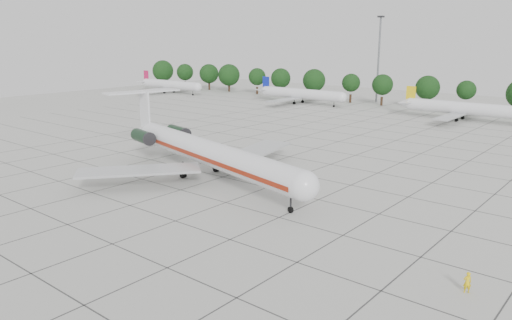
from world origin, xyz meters
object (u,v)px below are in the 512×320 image
Objects in this scene: ground_crew at (467,282)px; floodlight_mast at (379,54)px; bg_airliner_a at (170,85)px; main_airliner at (202,150)px; bg_airliner_b at (301,94)px; bg_airliner_c at (464,109)px.

floodlight_mast is (-59.21, 103.99, 13.42)m from ground_crew.
bg_airliner_a is at bearing -69.21° from ground_crew.
main_airliner is 1.75× the size of floodlight_mast.
ground_crew is 149.60m from bg_airliner_a.
bg_airliner_a is 1.00× the size of bg_airliner_b.
bg_airliner_c is 39.77m from floodlight_mast.
bg_airliner_a is (-86.52, 69.20, -0.83)m from main_airliner.
bg_airliner_c is at bearing 2.32° from bg_airliner_a.
bg_airliner_c reaches higher than ground_crew.
floodlight_mast reaches higher than main_airliner.
main_airliner reaches higher than bg_airliner_a.
bg_airliner_a is at bearing -160.26° from floodlight_mast.
bg_airliner_a reaches higher than ground_crew.
bg_airliner_a is at bearing 155.14° from main_airliner.
ground_crew is at bearing -32.26° from bg_airliner_a.
bg_airliner_c is at bearing 93.62° from main_airliner.
floodlight_mast is at bearing 148.17° from bg_airliner_c.
bg_airliner_b reaches higher than ground_crew.
bg_airliner_b is at bearing -128.69° from floodlight_mast.
bg_airliner_b and bg_airliner_c have the same top height.
bg_airliner_c is 1.11× the size of floodlight_mast.
bg_airliner_a is (-126.50, 79.84, 2.04)m from ground_crew.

